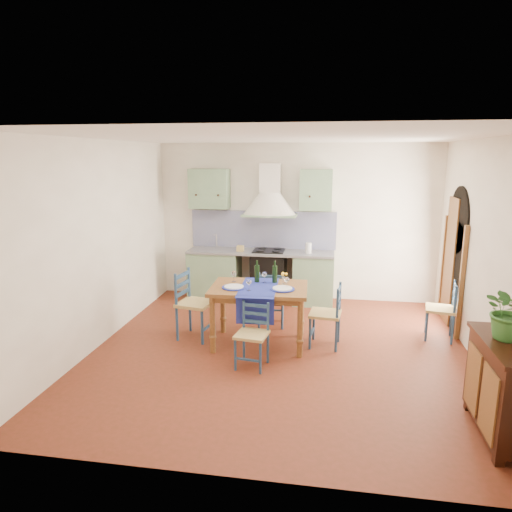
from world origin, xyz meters
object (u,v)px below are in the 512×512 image
Objects in this scene: potted_plant at (511,311)px; sideboard at (507,386)px; chair_near at (253,334)px; dining_table at (259,294)px.

sideboard is at bearing -85.12° from potted_plant.
sideboard is (2.56, -1.08, 0.09)m from chair_near.
potted_plant reaches higher than sideboard.
potted_plant is (2.57, -1.66, 0.47)m from dining_table.
dining_table is at bearing 91.87° from chair_near.
potted_plant is (2.55, -0.98, 0.79)m from chair_near.
dining_table is 0.75m from chair_near.
sideboard is at bearing -34.28° from dining_table.
sideboard reaches higher than chair_near.
potted_plant is at bearing 94.88° from sideboard.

